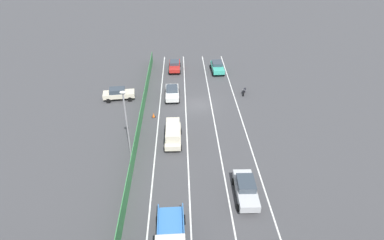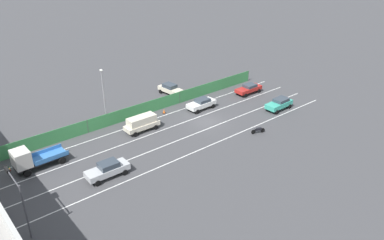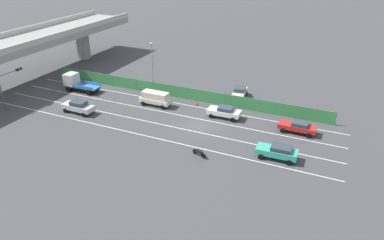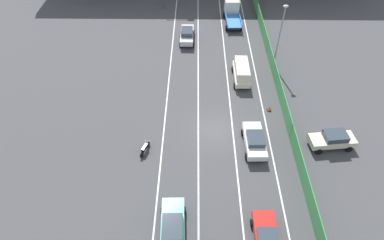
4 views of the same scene
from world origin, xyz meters
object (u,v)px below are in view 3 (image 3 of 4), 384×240
at_px(car_van_cream, 155,98).
at_px(motorcycle, 199,153).
at_px(traffic_light, 9,82).
at_px(car_taxi_teal, 278,151).
at_px(car_hatchback_white, 224,112).
at_px(flatbed_truck_blue, 76,82).
at_px(traffic_cone, 196,103).
at_px(car_sedan_silver, 78,106).
at_px(parked_sedan_cream, 240,92).
at_px(car_sedan_red, 298,126).
at_px(street_lamp, 152,63).

bearing_deg(car_van_cream, motorcycle, -131.99).
bearing_deg(traffic_light, car_taxi_teal, -86.87).
bearing_deg(car_hatchback_white, motorcycle, -175.80).
xyz_separation_m(car_van_cream, traffic_light, (-9.08, 18.09, 2.72)).
distance_m(flatbed_truck_blue, traffic_cone, 20.00).
xyz_separation_m(car_hatchback_white, car_taxi_teal, (-7.29, -8.75, 0.03)).
bearing_deg(car_sedan_silver, motorcycle, -100.14).
distance_m(car_taxi_teal, motorcycle, 8.57).
distance_m(car_van_cream, parked_sedan_cream, 12.85).
xyz_separation_m(motorcycle, traffic_cone, (12.69, 5.88, -0.18)).
bearing_deg(flatbed_truck_blue, car_taxi_teal, -101.75).
bearing_deg(traffic_light, flatbed_truck_blue, -22.03).
relative_size(flatbed_truck_blue, traffic_cone, 9.51).
bearing_deg(traffic_light, car_hatchback_white, -71.91).
relative_size(car_sedan_red, traffic_light, 0.85).
height_order(car_sedan_silver, traffic_light, traffic_light).
bearing_deg(flatbed_truck_blue, car_van_cream, -89.86).
height_order(car_van_cream, street_lamp, street_lamp).
bearing_deg(street_lamp, car_sedan_red, -100.72).
bearing_deg(flatbed_truck_blue, street_lamp, -69.30).
relative_size(car_sedan_silver, flatbed_truck_blue, 0.82).
xyz_separation_m(flatbed_truck_blue, traffic_light, (-9.05, 3.66, 2.52)).
relative_size(car_van_cream, motorcycle, 2.51).
relative_size(traffic_light, street_lamp, 0.68).
height_order(car_sedan_silver, motorcycle, car_sedan_silver).
height_order(flatbed_truck_blue, traffic_light, traffic_light).
bearing_deg(car_van_cream, car_taxi_teal, -110.10).
xyz_separation_m(car_van_cream, motorcycle, (-10.13, -11.25, -0.72)).
relative_size(flatbed_truck_blue, street_lamp, 0.73).
distance_m(car_sedan_silver, street_lamp, 12.92).
xyz_separation_m(car_sedan_red, flatbed_truck_blue, (-0.02, 34.66, 0.53)).
bearing_deg(traffic_cone, parked_sedan_cream, -43.85).
bearing_deg(parked_sedan_cream, car_sedan_red, -127.78).
distance_m(car_hatchback_white, traffic_light, 30.21).
bearing_deg(motorcycle, traffic_light, 87.96).
relative_size(car_hatchback_white, parked_sedan_cream, 1.01).
xyz_separation_m(car_taxi_teal, traffic_cone, (9.60, 13.86, -0.63)).
relative_size(car_taxi_teal, traffic_cone, 7.40).
bearing_deg(car_taxi_teal, street_lamp, 62.70).
bearing_deg(car_van_cream, traffic_cone, -64.52).
bearing_deg(traffic_light, car_van_cream, -63.34).
distance_m(parked_sedan_cream, traffic_cone, 7.14).
relative_size(car_sedan_silver, traffic_cone, 7.76).
bearing_deg(car_sedan_silver, traffic_cone, -56.68).
bearing_deg(parked_sedan_cream, car_sedan_silver, 127.15).
relative_size(car_sedan_silver, car_van_cream, 1.00).
bearing_deg(motorcycle, car_taxi_teal, -68.86).
distance_m(flatbed_truck_blue, street_lamp, 12.86).
xyz_separation_m(car_taxi_teal, traffic_light, (-2.04, 37.32, 2.98)).
relative_size(car_sedan_red, car_sedan_silver, 0.98).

